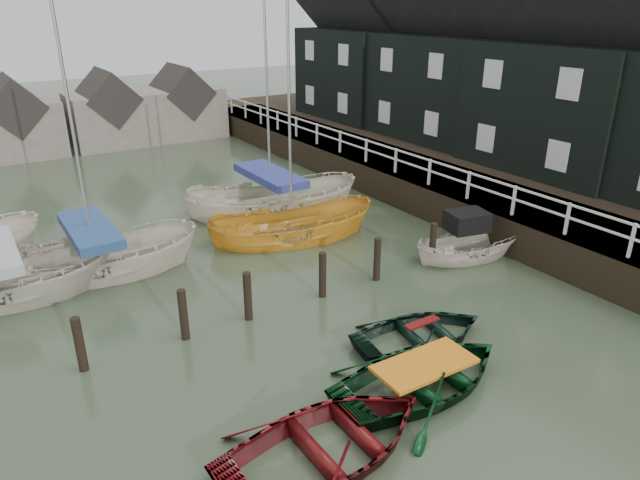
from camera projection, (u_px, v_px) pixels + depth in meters
ground at (348, 359)px, 13.85m from camera, size 120.00×120.00×0.00m
pier at (391, 174)px, 26.05m from camera, size 3.04×32.00×2.70m
land_strip at (475, 171)px, 29.07m from camera, size 14.00×38.00×1.50m
quay_houses at (510, 57)px, 25.82m from camera, size 6.52×28.14×10.01m
mooring_pilings at (251, 302)px, 15.42m from camera, size 13.72×0.22×1.80m
far_sheds at (106, 113)px, 33.70m from camera, size 14.00×4.08×4.39m
rowboat_red at (329, 457)px, 10.87m from camera, size 4.50×3.24×0.92m
rowboat_green at (423, 389)px, 12.77m from camera, size 4.46×3.23×0.91m
rowboat_dkgreen at (421, 341)px, 14.55m from camera, size 4.00×3.14×0.75m
motorboat at (468, 255)px, 19.23m from camera, size 4.17×2.32×2.36m
sailboat_a at (3, 297)px, 16.60m from camera, size 6.67×3.68×11.14m
sailboat_b at (97, 272)px, 18.15m from camera, size 6.88×3.91×10.85m
sailboat_c at (292, 238)px, 20.86m from camera, size 6.49×3.86×9.73m
sailboat_d at (271, 212)px, 23.28m from camera, size 7.47×5.08×13.32m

